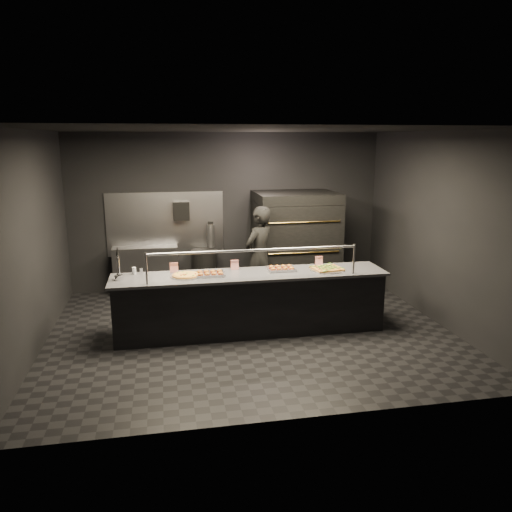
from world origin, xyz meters
name	(u,v)px	position (x,y,z in m)	size (l,w,h in m)	color
room	(248,235)	(-0.02, 0.05, 1.50)	(6.04, 6.00, 3.00)	black
service_counter	(251,303)	(0.00, 0.00, 0.46)	(4.10, 0.78, 1.37)	black
pizza_oven	(295,242)	(1.20, 1.90, 0.97)	(1.50, 1.23, 1.91)	black
prep_shelf	(146,270)	(-1.60, 2.32, 0.45)	(1.20, 0.35, 0.90)	#99999E
towel_dispenser	(181,211)	(-0.90, 2.39, 1.55)	(0.30, 0.20, 0.35)	black
fire_extinguisher	(211,235)	(-0.35, 2.40, 1.06)	(0.14, 0.14, 0.51)	#B2B2B7
beer_tap	(119,270)	(-1.90, 0.01, 1.06)	(0.12, 0.18, 0.48)	silver
round_pizza	(186,275)	(-0.95, 0.02, 0.94)	(0.46, 0.46, 0.03)	silver
slider_tray_a	(210,274)	(-0.60, 0.01, 0.95)	(0.48, 0.39, 0.07)	silver
slider_tray_b	(281,268)	(0.50, 0.11, 0.95)	(0.42, 0.31, 0.07)	silver
square_pizza	(327,268)	(1.19, 0.00, 0.94)	(0.53, 0.53, 0.05)	silver
condiment_jar	(136,271)	(-1.67, 0.28, 0.97)	(0.16, 0.06, 0.10)	silver
tent_cards	(244,264)	(-0.05, 0.28, 1.00)	(2.39, 0.04, 0.15)	white
trash_bin	(205,271)	(-0.50, 2.22, 0.41)	(0.49, 0.49, 0.82)	black
worker	(259,257)	(0.37, 1.22, 0.88)	(0.64, 0.42, 1.76)	black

